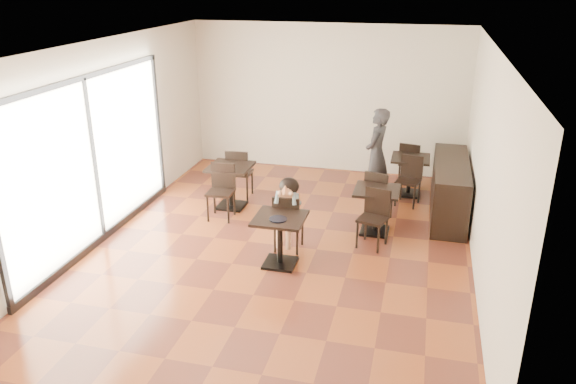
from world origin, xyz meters
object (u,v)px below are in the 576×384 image
(child, at_px, (289,214))
(chair_back_a, at_px, (411,164))
(cafe_table_mid, at_px, (376,211))
(chair_mid_b, at_px, (373,219))
(cafe_table_left, at_px, (231,186))
(chair_left_b, at_px, (220,193))
(chair_back_b, at_px, (408,182))
(cafe_table_back, at_px, (409,176))
(chair_left_a, at_px, (240,173))
(adult_patron, at_px, (376,154))
(chair_mid_a, at_px, (379,195))
(child_table, at_px, (280,241))
(child_chair, at_px, (289,221))

(child, height_order, chair_back_a, child)
(cafe_table_mid, distance_m, chair_mid_b, 0.56)
(cafe_table_left, relative_size, chair_mid_b, 0.87)
(cafe_table_left, xyz_separation_m, chair_left_b, (0.00, -0.55, 0.08))
(chair_mid_b, bearing_deg, cafe_table_mid, 105.60)
(chair_mid_b, xyz_separation_m, chair_back_b, (0.47, 1.94, -0.00))
(cafe_table_back, distance_m, chair_back_a, 0.56)
(chair_left_b, bearing_deg, chair_left_a, 87.37)
(adult_patron, height_order, chair_mid_a, adult_patron)
(child_table, distance_m, adult_patron, 3.37)
(adult_patron, bearing_deg, cafe_table_left, -52.67)
(cafe_table_left, bearing_deg, child_table, -53.18)
(child_table, height_order, chair_left_a, chair_left_a)
(child_chair, xyz_separation_m, chair_back_b, (1.76, 2.34, -0.01))
(cafe_table_mid, bearing_deg, chair_back_a, 79.21)
(chair_left_b, relative_size, chair_back_a, 1.06)
(child, xyz_separation_m, cafe_table_left, (-1.48, 1.42, -0.19))
(adult_patron, xyz_separation_m, chair_back_b, (0.65, -0.25, -0.42))
(chair_left_a, bearing_deg, chair_back_b, -176.14)
(child, height_order, chair_left_b, child)
(chair_left_b, relative_size, chair_back_b, 1.06)
(cafe_table_left, xyz_separation_m, chair_back_b, (3.24, 0.92, 0.06))
(child_table, relative_size, chair_back_a, 0.84)
(child, relative_size, chair_left_a, 1.21)
(cafe_table_back, xyz_separation_m, chair_left_b, (-3.24, -2.02, 0.11))
(child, height_order, chair_back_b, child)
(child, bearing_deg, child_table, -90.00)
(child_chair, xyz_separation_m, cafe_table_left, (-1.48, 1.42, -0.06))
(child_chair, xyz_separation_m, cafe_table_back, (1.76, 2.89, -0.09))
(child, height_order, chair_mid_b, child)
(cafe_table_left, bearing_deg, child_chair, -43.93)
(child_table, bearing_deg, chair_left_b, 136.07)
(cafe_table_left, bearing_deg, child, -43.93)
(cafe_table_left, xyz_separation_m, chair_mid_a, (2.76, 0.08, 0.06))
(chair_back_b, bearing_deg, child_chair, -113.93)
(child, xyz_separation_m, chair_mid_a, (1.29, 1.50, -0.13))
(chair_mid_b, height_order, chair_left_a, chair_left_a)
(chair_mid_a, relative_size, chair_mid_b, 1.00)
(child_chair, relative_size, cafe_table_left, 1.15)
(child, height_order, chair_mid_a, child)
(child_chair, distance_m, cafe_table_left, 2.05)
(chair_mid_b, relative_size, chair_left_b, 0.95)
(child, relative_size, cafe_table_mid, 1.52)
(chair_mid_a, height_order, chair_left_a, chair_left_a)
(child_table, height_order, chair_left_b, chair_left_b)
(chair_back_a, relative_size, chair_back_b, 1.00)
(cafe_table_left, bearing_deg, chair_back_a, 31.93)
(cafe_table_mid, relative_size, cafe_table_back, 1.01)
(chair_left_b, bearing_deg, chair_back_b, 21.76)
(child_chair, distance_m, chair_back_b, 2.93)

